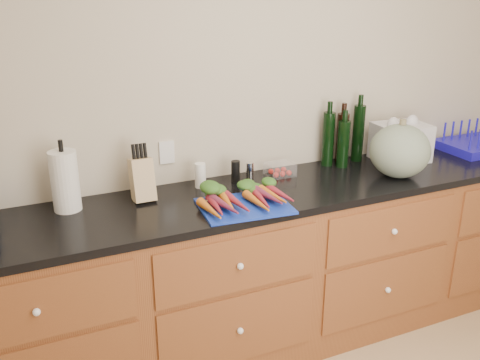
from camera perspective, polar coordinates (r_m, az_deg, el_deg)
name	(u,v)px	position (r m, az deg, el deg)	size (l,w,h in m)	color
wall_back	(266,107)	(3.05, 2.79, 7.75)	(4.10, 0.05, 2.60)	beige
cabinets	(290,266)	(3.08, 5.31, -9.14)	(3.60, 0.64, 0.90)	brown
countertop	(292,189)	(2.89, 5.57, -0.97)	(3.64, 0.62, 0.04)	black
cutting_board	(245,206)	(2.59, 0.48, -2.80)	(0.43, 0.32, 0.01)	#1431B0
carrots	(240,196)	(2.62, 0.03, -1.76)	(0.45, 0.33, 0.06)	orange
squash	(400,151)	(3.08, 16.68, 2.99)	(0.33, 0.33, 0.30)	#5C6E5C
paper_towel	(65,181)	(2.64, -18.17, -0.11)	(0.13, 0.13, 0.29)	white
knife_block	(142,179)	(2.69, -10.40, 0.06)	(0.11, 0.11, 0.21)	tan
grinder_salt	(200,175)	(2.83, -4.26, 0.49)	(0.06, 0.06, 0.13)	white
grinder_pepper	(236,171)	(2.90, -0.48, 0.92)	(0.05, 0.05, 0.12)	black
canister_chrome	(250,171)	(2.94, 1.05, 0.96)	(0.04, 0.04, 0.10)	silver
tomato_box	(280,169)	(3.01, 4.28, 1.13)	(0.15, 0.12, 0.07)	white
bottles	(343,138)	(3.23, 10.96, 4.39)	(0.28, 0.14, 0.34)	black
grocery_bag	(401,142)	(3.39, 16.76, 3.89)	(0.31, 0.24, 0.22)	silver
dish_rack	(476,144)	(3.79, 23.87, 3.57)	(0.44, 0.35, 0.17)	#1A14B2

